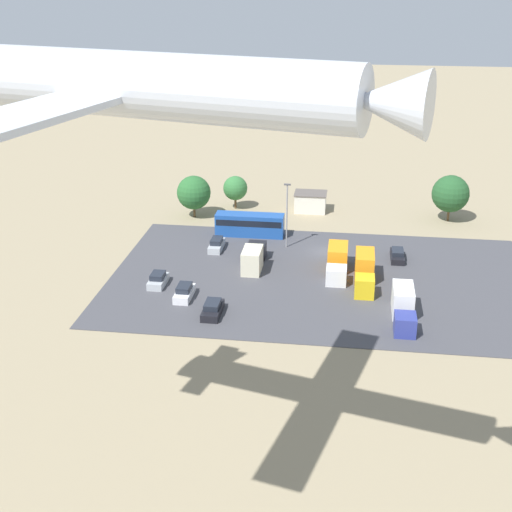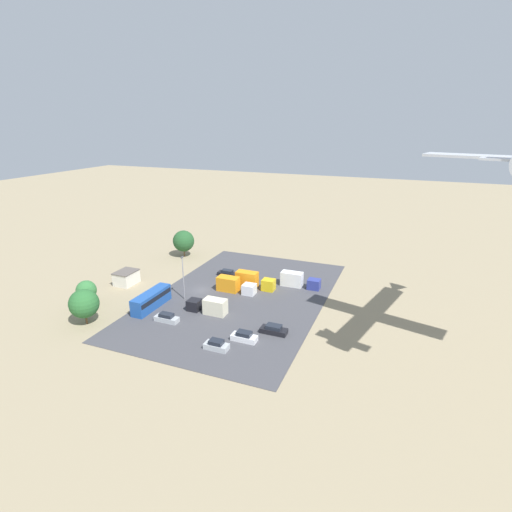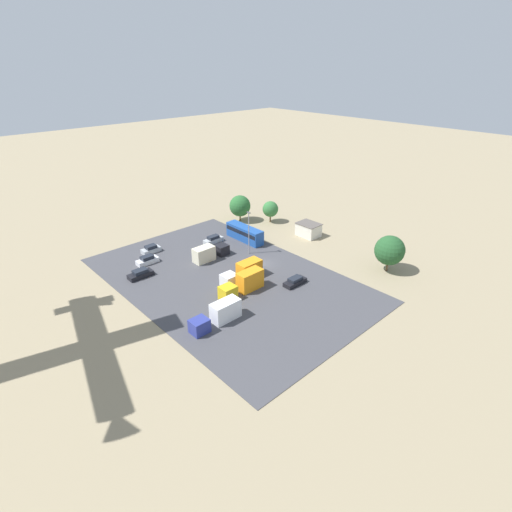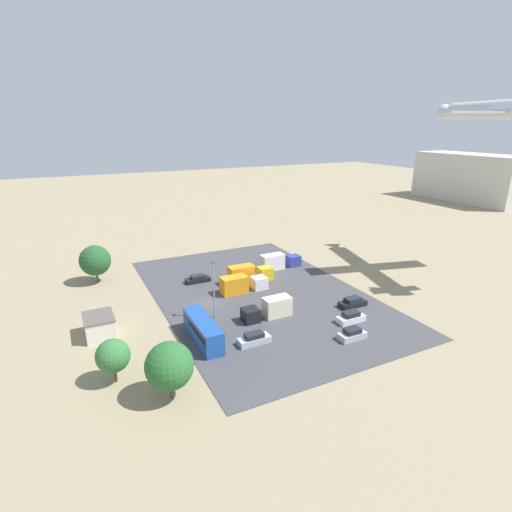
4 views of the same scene
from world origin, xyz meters
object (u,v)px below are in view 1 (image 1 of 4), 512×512
object	(u,v)px
parked_car_2	(213,309)
parked_truck_2	(364,271)
parked_car_1	(397,255)
airplane	(126,85)
parked_truck_3	(337,262)
parked_truck_1	(403,307)
parked_car_0	(158,280)
shed_building	(310,202)
parked_truck_0	(254,257)
parked_car_3	(217,245)
bus	(250,224)
parked_car_4	(184,292)

from	to	relation	value
parked_car_2	parked_truck_2	size ratio (longest dim) A/B	0.53
parked_car_1	airplane	distance (m)	64.23
parked_truck_3	parked_truck_1	bearing A→B (deg)	122.78
parked_truck_2	parked_car_1	bearing A→B (deg)	-118.01
parked_car_0	parked_truck_3	size ratio (longest dim) A/B	0.47
shed_building	parked_truck_0	distance (m)	25.01
shed_building	parked_truck_3	xyz separation A→B (m)	(-5.07, 24.47, -0.03)
parked_truck_1	parked_car_3	bearing A→B (deg)	-35.85
parked_truck_0	parked_truck_2	bearing A→B (deg)	-12.40
bus	parked_car_1	size ratio (longest dim) A/B	2.15
shed_building	parked_truck_0	size ratio (longest dim) A/B	0.65
parked_car_2	parked_truck_1	size ratio (longest dim) A/B	0.54
parked_car_2	parked_car_4	xyz separation A→B (m)	(4.18, -3.80, 0.04)
parked_car_1	parked_truck_2	xyz separation A→B (m)	(4.51, 8.47, 1.02)
airplane	parked_car_2	bearing A→B (deg)	-161.51
bus	parked_truck_2	distance (m)	22.30
shed_building	bus	size ratio (longest dim) A/B	0.52
parked_car_1	parked_car_2	size ratio (longest dim) A/B	0.99
bus	parked_car_0	size ratio (longest dim) A/B	2.49
parked_car_0	parked_truck_2	size ratio (longest dim) A/B	0.46
parked_car_4	parked_truck_2	size ratio (longest dim) A/B	0.50
shed_building	parked_car_1	size ratio (longest dim) A/B	1.11
parked_car_1	parked_truck_1	bearing A→B (deg)	89.33
parked_truck_0	bus	bearing A→B (deg)	100.63
parked_car_2	parked_truck_2	xyz separation A→B (m)	(-17.19, -10.93, 0.96)
parked_car_0	airplane	bearing A→B (deg)	104.89
bus	parked_truck_0	bearing A→B (deg)	10.63
airplane	parked_truck_1	bearing A→B (deg)	166.17
parked_car_2	airplane	size ratio (longest dim) A/B	0.15
shed_building	parked_truck_3	distance (m)	24.99
parked_car_2	parked_truck_2	bearing A→B (deg)	32.46
parked_truck_1	bus	bearing A→B (deg)	-48.81
shed_building	airplane	bearing A→B (deg)	85.17
parked_car_3	parked_truck_1	size ratio (longest dim) A/B	0.52
parked_truck_1	parked_truck_2	size ratio (longest dim) A/B	1.00
parked_car_1	parked_car_2	bearing A→B (deg)	41.82
parked_car_2	parked_car_3	size ratio (longest dim) A/B	1.02
parked_truck_1	parked_truck_3	world-z (taller)	parked_truck_1
parked_car_1	parked_truck_2	bearing A→B (deg)	61.99
parked_car_0	parked_truck_3	bearing A→B (deg)	-162.31
parked_car_2	parked_truck_0	world-z (taller)	parked_truck_0
bus	parked_truck_2	bearing A→B (deg)	48.22
parked_truck_1	parked_car_0	bearing A→B (deg)	-9.64
parked_car_1	parked_truck_0	world-z (taller)	parked_truck_0
parked_car_0	airplane	xyz separation A→B (m)	(-10.81, 40.66, 30.49)
bus	parked_truck_1	size ratio (longest dim) A/B	1.14
shed_building	bus	xyz separation A→B (m)	(8.08, 12.62, 0.30)
parked_car_1	airplane	xyz separation A→B (m)	(19.15, 53.14, 30.57)
parked_car_4	parked_truck_0	distance (m)	12.44
parked_truck_1	parked_truck_2	world-z (taller)	parked_truck_2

